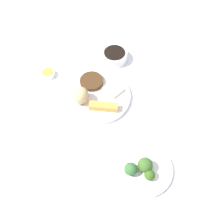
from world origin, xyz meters
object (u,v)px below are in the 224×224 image
Objects in this scene: broccoli_plate at (143,169)px; sauce_ramekin_hot_mustard at (48,74)px; main_plate at (98,96)px; soy_sauce_bowl at (114,56)px.

broccoli_plate is 0.57m from sauce_ramekin_hot_mustard.
main_plate is 0.23m from soy_sauce_bowl.
soy_sauce_bowl reaches higher than broccoli_plate.
soy_sauce_bowl is (0.21, 0.08, 0.01)m from main_plate.
main_plate is at bearing -79.70° from sauce_ramekin_hot_mustard.
soy_sauce_bowl is at bearing 20.70° from main_plate.
sauce_ramekin_hot_mustard is (-0.04, 0.24, 0.00)m from main_plate.
main_plate is 0.25m from sauce_ramekin_hot_mustard.
broccoli_plate is at bearing -112.76° from main_plate.
main_plate is at bearing 67.24° from broccoli_plate.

